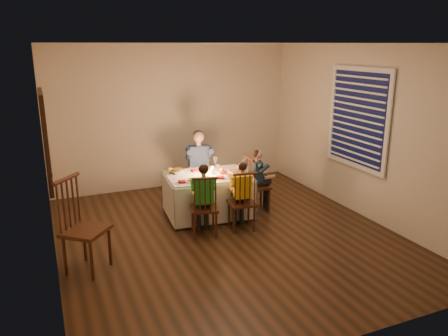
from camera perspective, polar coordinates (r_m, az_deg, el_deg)
name	(u,v)px	position (r m, az deg, el deg)	size (l,w,h in m)	color
ground	(227,235)	(6.21, 0.42, -8.77)	(5.00, 5.00, 0.00)	black
wall_left	(45,163)	(5.33, -22.31, 0.66)	(0.02, 5.00, 2.60)	beige
wall_right	(363,132)	(6.98, 17.69, 4.48)	(0.02, 5.00, 2.60)	beige
wall_back	(173,117)	(8.10, -6.67, 6.61)	(4.50, 0.02, 2.60)	beige
ceiling	(228,43)	(5.65, 0.47, 15.97)	(5.00, 5.00, 0.00)	white
dining_table	(208,186)	(6.75, -2.11, -2.43)	(1.35, 1.02, 0.63)	silver
chair_adult	(200,200)	(7.54, -3.21, -4.23)	(0.37, 0.35, 0.90)	#351A0E
chair_near_left	(204,235)	(6.23, -2.58, -8.72)	(0.37, 0.35, 0.90)	#351A0E
chair_near_right	(241,229)	(6.42, 2.28, -7.92)	(0.37, 0.35, 0.90)	#351A0E
chair_end	(257,210)	(7.14, 4.32, -5.43)	(0.37, 0.35, 0.90)	#351A0E
chair_extra	(90,269)	(5.58, -17.16, -12.55)	(0.47, 0.45, 1.14)	#351A0E
adult	(200,200)	(7.54, -3.21, -4.23)	(0.43, 0.40, 1.21)	#32487D
child_green	(204,235)	(6.23, -2.58, -8.72)	(0.34, 0.31, 1.04)	green
child_yellow	(241,229)	(6.42, 2.28, -7.92)	(0.32, 0.29, 1.01)	yellow
child_teal	(257,210)	(7.14, 4.32, -5.43)	(0.31, 0.29, 1.00)	#192B3F
setting_adult	(206,170)	(6.92, -2.37, -0.25)	(0.26, 0.26, 0.02)	white
setting_green	(194,181)	(6.38, -3.95, -1.68)	(0.26, 0.26, 0.02)	white
setting_yellow	(232,177)	(6.56, 1.03, -1.14)	(0.26, 0.26, 0.02)	white
setting_teal	(234,172)	(6.81, 1.35, -0.51)	(0.26, 0.26, 0.02)	white
candle_left	(204,172)	(6.67, -2.65, -0.52)	(0.06, 0.06, 0.10)	white
candle_right	(213,171)	(6.70, -1.50, -0.41)	(0.06, 0.06, 0.10)	white
squash	(170,170)	(6.81, -7.09, -0.31)	(0.09, 0.09, 0.09)	yellow
orange_fruit	(222,170)	(6.79, -0.29, -0.28)	(0.08, 0.08, 0.08)	orange
serving_bowl	(177,171)	(6.80, -6.11, -0.46)	(0.22, 0.22, 0.05)	white
wall_mirror	(46,140)	(5.58, -22.27, 3.42)	(0.06, 0.95, 1.15)	black
window_blinds	(357,118)	(6.99, 17.02, 6.22)	(0.07, 1.34, 1.54)	black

